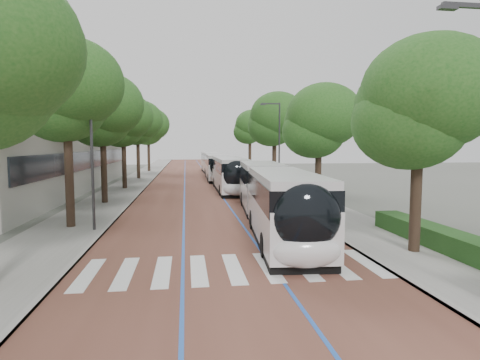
% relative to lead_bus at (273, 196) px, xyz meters
% --- Properties ---
extents(ground, '(160.00, 160.00, 0.00)m').
position_rel_lead_bus_xyz_m(ground, '(-3.19, -8.23, -1.63)').
color(ground, '#51544C').
rests_on(ground, ground).
extents(road, '(11.00, 140.00, 0.02)m').
position_rel_lead_bus_xyz_m(road, '(-3.19, 31.77, -1.62)').
color(road, brown).
rests_on(road, ground).
extents(sidewalk_left, '(4.00, 140.00, 0.12)m').
position_rel_lead_bus_xyz_m(sidewalk_left, '(-10.69, 31.77, -1.57)').
color(sidewalk_left, gray).
rests_on(sidewalk_left, ground).
extents(sidewalk_right, '(4.00, 140.00, 0.12)m').
position_rel_lead_bus_xyz_m(sidewalk_right, '(4.31, 31.77, -1.57)').
color(sidewalk_right, gray).
rests_on(sidewalk_right, ground).
extents(kerb_left, '(0.20, 140.00, 0.14)m').
position_rel_lead_bus_xyz_m(kerb_left, '(-8.79, 31.77, -1.57)').
color(kerb_left, gray).
rests_on(kerb_left, ground).
extents(kerb_right, '(0.20, 140.00, 0.14)m').
position_rel_lead_bus_xyz_m(kerb_right, '(2.41, 31.77, -1.57)').
color(kerb_right, gray).
rests_on(kerb_right, ground).
extents(zebra_crossing, '(10.55, 3.60, 0.01)m').
position_rel_lead_bus_xyz_m(zebra_crossing, '(-2.99, -7.23, -1.60)').
color(zebra_crossing, silver).
rests_on(zebra_crossing, ground).
extents(lane_line_left, '(0.12, 126.00, 0.01)m').
position_rel_lead_bus_xyz_m(lane_line_left, '(-4.79, 31.77, -1.60)').
color(lane_line_left, blue).
rests_on(lane_line_left, road).
extents(lane_line_right, '(0.12, 126.00, 0.01)m').
position_rel_lead_bus_xyz_m(lane_line_right, '(-1.59, 31.77, -1.60)').
color(lane_line_right, blue).
rests_on(lane_line_right, road).
extents(streetlight_far, '(1.82, 0.20, 8.00)m').
position_rel_lead_bus_xyz_m(streetlight_far, '(3.43, 13.77, 3.19)').
color(streetlight_far, '#333235').
rests_on(streetlight_far, sidewalk_right).
extents(lamp_post_left, '(0.14, 0.14, 8.00)m').
position_rel_lead_bus_xyz_m(lamp_post_left, '(-9.29, -0.23, 2.49)').
color(lamp_post_left, '#333235').
rests_on(lamp_post_left, sidewalk_left).
extents(trees_left, '(6.42, 61.03, 9.93)m').
position_rel_lead_bus_xyz_m(trees_left, '(-10.69, 19.68, 5.25)').
color(trees_left, black).
rests_on(trees_left, ground).
extents(trees_right, '(5.75, 47.07, 9.27)m').
position_rel_lead_bus_xyz_m(trees_right, '(4.51, 12.85, 4.68)').
color(trees_right, black).
rests_on(trees_right, ground).
extents(lead_bus, '(3.95, 18.53, 3.20)m').
position_rel_lead_bus_xyz_m(lead_bus, '(0.00, 0.00, 0.00)').
color(lead_bus, black).
rests_on(lead_bus, ground).
extents(bus_queued_0, '(2.59, 12.41, 3.20)m').
position_rel_lead_bus_xyz_m(bus_queued_0, '(-0.50, 16.55, -0.00)').
color(bus_queued_0, silver).
rests_on(bus_queued_0, ground).
extents(bus_queued_1, '(2.73, 12.44, 3.20)m').
position_rel_lead_bus_xyz_m(bus_queued_1, '(-0.76, 29.21, -0.00)').
color(bus_queued_1, silver).
rests_on(bus_queued_1, ground).
extents(bus_queued_2, '(2.74, 12.44, 3.20)m').
position_rel_lead_bus_xyz_m(bus_queued_2, '(-0.60, 42.13, -0.00)').
color(bus_queued_2, silver).
rests_on(bus_queued_2, ground).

